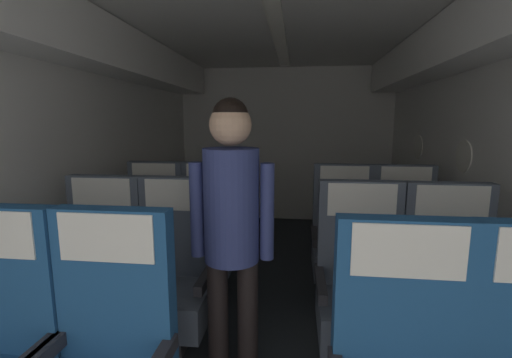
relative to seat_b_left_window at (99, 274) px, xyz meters
name	(u,v)px	position (x,y,z in m)	size (l,w,h in m)	color
ground	(270,315)	(1.08, 0.43, -0.46)	(3.31, 5.70, 0.02)	#23282D
fuselage_shell	(274,98)	(1.08, 0.67, 1.16)	(3.19, 5.35, 2.27)	silver
seat_b_left_window	(99,274)	(0.00, 0.00, 0.00)	(0.53, 0.50, 1.08)	#38383D
seat_b_left_aisle	(174,278)	(0.50, 0.00, 0.00)	(0.53, 0.50, 1.08)	#38383D
seat_b_right_aisle	(451,295)	(2.16, -0.01, 0.00)	(0.53, 0.50, 1.08)	#38383D
seat_b_right_window	(360,289)	(1.65, -0.01, 0.00)	(0.53, 0.50, 1.08)	#38383D
seat_c_left_window	(152,234)	(0.00, 0.84, 0.00)	(0.53, 0.50, 1.08)	#38383D
seat_c_left_aisle	(207,236)	(0.50, 0.85, 0.00)	(0.53, 0.50, 1.08)	#38383D
seat_c_right_aisle	(405,243)	(2.16, 0.85, 0.00)	(0.53, 0.50, 1.08)	#38383D
seat_c_right_window	(343,241)	(1.66, 0.84, 0.00)	(0.53, 0.50, 1.08)	#38383D
flight_attendant	(232,219)	(0.94, -0.31, 0.50)	(0.43, 0.28, 1.55)	black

